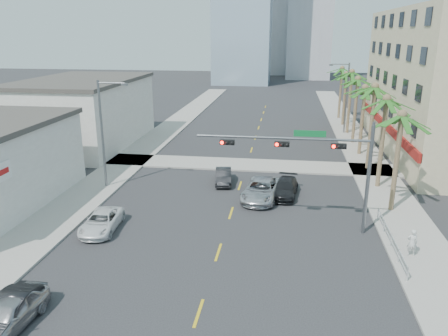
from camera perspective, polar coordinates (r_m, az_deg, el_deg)
name	(u,v)px	position (r m, az deg, el deg)	size (l,w,h in m)	color
ground	(206,289)	(23.26, -2.33, -15.56)	(260.00, 260.00, 0.00)	#262628
sidewalk_right	(376,177)	(41.98, 19.22, -1.06)	(4.00, 120.00, 0.15)	gray
sidewalk_left	(123,166)	(44.03, -13.05, 0.31)	(4.00, 120.00, 0.15)	gray
sidewalk_cross	(246,165)	(43.21, 2.95, 0.43)	(80.00, 4.00, 0.15)	gray
building_left_far	(84,114)	(53.34, -17.84, 6.76)	(11.00, 18.00, 7.20)	beige
tower_far_center	(269,4)	(144.58, 5.90, 20.57)	(16.00, 16.00, 42.00)	#ADADB2
traffic_signal_mast	(318,157)	(28.25, 12.16, 1.41)	(11.12, 0.54, 7.20)	slate
palm_tree_0	(402,116)	(32.65, 22.23, 6.28)	(4.80, 4.80, 7.80)	brown
palm_tree_1	(387,100)	(37.60, 20.49, 8.31)	(4.80, 4.80, 8.16)	brown
palm_tree_2	(375,88)	(42.61, 19.13, 9.87)	(4.80, 4.80, 8.52)	brown
palm_tree_3	(365,89)	(47.77, 17.94, 9.85)	(4.80, 4.80, 7.80)	brown
palm_tree_4	(358,80)	(52.84, 17.08, 10.95)	(4.80, 4.80, 8.16)	brown
palm_tree_5	(352,73)	(57.93, 16.37, 11.85)	(4.80, 4.80, 8.52)	brown
palm_tree_6	(346,75)	(63.13, 15.69, 11.67)	(4.80, 4.80, 7.80)	brown
palm_tree_7	(342,69)	(68.25, 15.18, 12.38)	(4.80, 4.80, 8.16)	brown
streetlight_left	(104,129)	(37.06, -15.39, 4.93)	(2.55, 0.25, 9.00)	slate
streetlight_right	(345,95)	(58.15, 15.55, 9.23)	(2.55, 0.25, 9.00)	slate
guardrail	(391,238)	(28.65, 20.97, -8.56)	(0.08, 8.08, 1.00)	silver
car_parked_near	(9,313)	(22.45, -26.22, -16.67)	(1.73, 4.29, 1.46)	#A3A3A7
car_parked_mid	(10,311)	(22.70, -26.11, -16.41)	(1.43, 4.11, 1.35)	black
car_parked_far	(102,222)	(30.22, -15.70, -6.77)	(2.05, 4.45, 1.24)	white
car_lane_left	(223,176)	(37.96, -0.08, -1.08)	(1.34, 3.84, 1.27)	black
car_lane_center	(261,190)	(34.48, 4.90, -2.84)	(2.56, 5.54, 1.54)	silver
car_lane_right	(285,188)	(35.38, 7.99, -2.61)	(1.84, 4.53, 1.32)	black
pedestrian	(412,243)	(27.86, 23.36, -8.93)	(0.60, 0.39, 1.63)	silver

